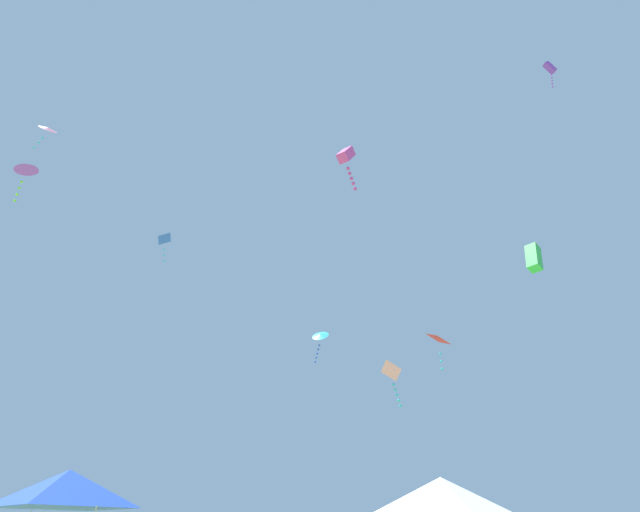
{
  "coord_description": "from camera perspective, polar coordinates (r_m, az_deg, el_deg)",
  "views": [
    {
      "loc": [
        0.34,
        -5.14,
        1.74
      ],
      "look_at": [
        1.74,
        12.53,
        11.79
      ],
      "focal_mm": 27.54,
      "sensor_mm": 36.0,
      "label": 1
    }
  ],
  "objects": [
    {
      "name": "kite_cyan_delta",
      "position": [
        30.82,
        0.01,
        -9.3
      ],
      "size": [
        1.26,
        1.11,
        2.18
      ],
      "color": "#2DB7CC"
    },
    {
      "name": "kite_green_box",
      "position": [
        23.13,
        23.58,
        -0.19
      ],
      "size": [
        0.94,
        0.9,
        1.33
      ],
      "color": "green"
    },
    {
      "name": "kite_blue_diamond",
      "position": [
        34.24,
        -17.64,
        1.83
      ],
      "size": [
        1.16,
        1.18,
        1.87
      ],
      "color": "blue"
    },
    {
      "name": "kite_purple_box",
      "position": [
        24.88,
        25.16,
        19.12
      ],
      "size": [
        0.53,
        0.36,
        1.32
      ],
      "color": "purple"
    },
    {
      "name": "canopy_tent_blue",
      "position": [
        17.44,
        -27.43,
        -22.86
      ],
      "size": [
        3.17,
        3.17,
        3.39
      ],
      "color": "#9E9EA3",
      "rests_on": "ground"
    },
    {
      "name": "kite_pink_diamond",
      "position": [
        27.68,
        8.37,
        -13.27
      ],
      "size": [
        1.28,
        1.37,
        2.38
      ],
      "color": "pink"
    },
    {
      "name": "kite_red_diamond",
      "position": [
        38.54,
        13.67,
        -9.42
      ],
      "size": [
        1.68,
        1.49,
        3.04
      ],
      "color": "red"
    },
    {
      "name": "canopy_tent_white",
      "position": [
        13.74,
        14.05,
        -25.52
      ],
      "size": [
        2.77,
        2.77,
        2.97
      ],
      "color": "#9E9EA3",
      "rests_on": "ground"
    },
    {
      "name": "kite_magenta_box",
      "position": [
        16.76,
        3.08,
        11.48
      ],
      "size": [
        0.76,
        0.85,
        2.04
      ],
      "color": "#D6389E"
    },
    {
      "name": "kite_pink_delta",
      "position": [
        31.18,
        -29.09,
        12.78
      ],
      "size": [
        1.18,
        1.11,
        1.94
      ],
      "color": "pink"
    },
    {
      "name": "kite_purple_delta",
      "position": [
        16.55,
        -31.0,
        8.56
      ],
      "size": [
        0.86,
        0.86,
        1.17
      ],
      "color": "purple"
    }
  ]
}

